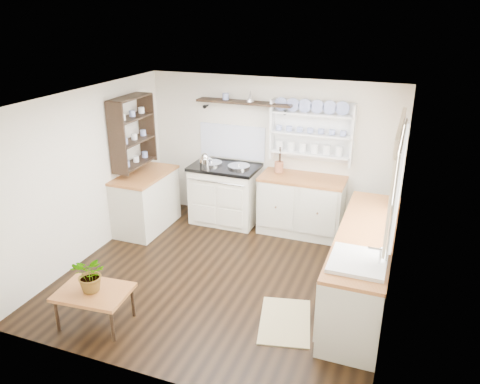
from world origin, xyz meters
name	(u,v)px	position (x,y,z in m)	size (l,w,h in m)	color
floor	(226,276)	(0.00, 0.00, 0.00)	(4.00, 3.80, 0.01)	black
wall_back	(271,152)	(0.00, 1.90, 1.15)	(4.00, 0.02, 2.30)	silver
wall_right	(396,219)	(2.00, 0.00, 1.15)	(0.02, 3.80, 2.30)	silver
wall_left	(88,175)	(-2.00, 0.00, 1.15)	(0.02, 3.80, 2.30)	silver
ceiling	(223,99)	(0.00, 0.00, 2.30)	(4.00, 3.80, 0.01)	white
window	(397,178)	(1.95, 0.15, 1.56)	(0.08, 1.55, 1.22)	white
aga_cooker	(225,193)	(-0.64, 1.57, 0.48)	(1.06, 0.74, 0.98)	white
back_cabinets	(301,204)	(0.60, 1.60, 0.46)	(1.27, 0.63, 0.90)	beige
right_cabinets	(363,265)	(1.70, 0.10, 0.46)	(0.62, 2.43, 0.90)	beige
belfast_sink	(357,272)	(1.70, -0.65, 0.80)	(0.55, 0.60, 0.45)	white
left_cabinets	(146,200)	(-1.70, 0.90, 0.46)	(0.62, 1.13, 0.90)	beige
plate_rack	(313,131)	(0.65, 1.86, 1.56)	(1.20, 0.22, 0.90)	white
high_shelf	(244,103)	(-0.40, 1.78, 1.91)	(1.50, 0.29, 0.16)	black
left_shelving	(132,131)	(-1.84, 0.90, 1.55)	(0.28, 0.80, 1.05)	black
kettle	(205,160)	(-0.92, 1.45, 1.04)	(0.18, 0.18, 0.22)	silver
utensil_crock	(279,167)	(0.20, 1.68, 0.99)	(0.14, 0.14, 0.16)	#9B5938
center_table	(94,294)	(-0.96, -1.40, 0.37)	(0.81, 0.61, 0.42)	brown
potted_plant	(91,274)	(-0.96, -1.40, 0.62)	(0.37, 0.32, 0.41)	#3F7233
floor_rug	(285,321)	(0.99, -0.65, 0.01)	(0.55, 0.85, 0.02)	olive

